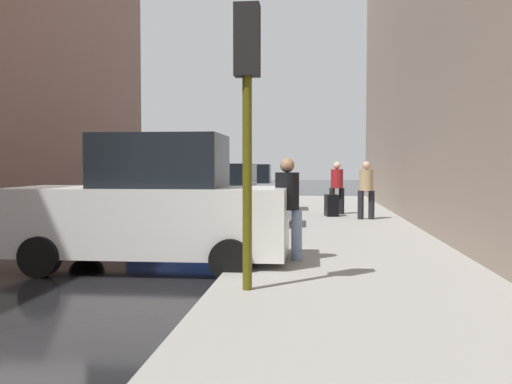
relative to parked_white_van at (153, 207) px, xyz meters
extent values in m
plane|color=black|center=(-2.65, 0.85, -1.03)|extent=(120.00, 120.00, 0.00)
cube|color=gray|center=(3.35, 0.85, -0.96)|extent=(4.00, 40.00, 0.15)
cube|color=silver|center=(-0.05, 0.00, -0.21)|extent=(4.61, 1.86, 1.10)
cube|color=black|center=(0.15, 0.00, 0.77)|extent=(2.08, 1.57, 0.90)
cylinder|color=black|center=(-1.54, 0.91, -0.71)|extent=(0.64, 0.22, 0.64)
cylinder|color=black|center=(-1.54, -0.93, -0.71)|extent=(0.64, 0.22, 0.64)
cylinder|color=black|center=(1.45, 0.92, -0.71)|extent=(0.64, 0.22, 0.64)
cylinder|color=black|center=(1.45, -0.92, -0.71)|extent=(0.64, 0.22, 0.64)
cube|color=navy|center=(-0.05, 5.81, -0.34)|extent=(4.23, 1.91, 0.84)
cube|color=black|center=(0.15, 5.81, 0.41)|extent=(1.92, 1.60, 0.70)
cylinder|color=black|center=(-1.43, 6.70, -0.71)|extent=(0.64, 0.23, 0.64)
cylinder|color=black|center=(-1.40, 4.86, -0.71)|extent=(0.64, 0.23, 0.64)
cylinder|color=black|center=(1.30, 6.75, -0.71)|extent=(0.64, 0.23, 0.64)
cylinder|color=black|center=(1.33, 4.91, -0.71)|extent=(0.64, 0.23, 0.64)
cube|color=#B7BABF|center=(-0.05, 11.36, -0.34)|extent=(4.27, 2.00, 0.84)
cube|color=black|center=(0.15, 11.37, 0.41)|extent=(1.95, 1.63, 0.70)
cylinder|color=black|center=(-1.45, 12.23, -0.71)|extent=(0.65, 0.24, 0.64)
cylinder|color=black|center=(-1.38, 10.39, -0.71)|extent=(0.65, 0.24, 0.64)
cylinder|color=black|center=(1.28, 12.33, -0.71)|extent=(0.65, 0.24, 0.64)
cylinder|color=black|center=(1.35, 10.49, -0.71)|extent=(0.65, 0.24, 0.64)
cylinder|color=red|center=(1.80, 6.93, -0.61)|extent=(0.22, 0.22, 0.55)
sphere|color=red|center=(1.80, 6.93, -0.28)|extent=(0.20, 0.20, 0.20)
cylinder|color=red|center=(1.64, 6.93, -0.58)|extent=(0.10, 0.09, 0.09)
cylinder|color=red|center=(1.96, 6.93, -0.58)|extent=(0.10, 0.09, 0.09)
cylinder|color=#514C0F|center=(1.85, -2.16, 0.92)|extent=(0.12, 0.12, 3.60)
cube|color=black|center=(1.85, -2.16, 2.27)|extent=(0.32, 0.24, 0.90)
sphere|color=red|center=(1.85, -2.02, 2.55)|extent=(0.14, 0.14, 0.14)
sphere|color=yellow|center=(1.85, -2.02, 2.27)|extent=(0.14, 0.14, 0.14)
sphere|color=green|center=(1.85, -2.02, 1.99)|extent=(0.14, 0.14, 0.14)
cylinder|color=black|center=(3.28, 9.46, -0.46)|extent=(0.21, 0.21, 0.85)
cylinder|color=black|center=(3.59, 9.53, -0.46)|extent=(0.21, 0.21, 0.85)
cylinder|color=#A51E23|center=(3.43, 9.49, 0.28)|extent=(0.48, 0.48, 0.62)
sphere|color=beige|center=(3.43, 9.49, 0.71)|extent=(0.24, 0.24, 0.24)
cylinder|color=#728CB2|center=(2.41, 0.16, -0.46)|extent=(0.20, 0.20, 0.85)
cylinder|color=#728CB2|center=(2.09, 0.13, -0.46)|extent=(0.20, 0.20, 0.85)
cylinder|color=black|center=(2.25, 0.15, 0.28)|extent=(0.44, 0.44, 0.62)
sphere|color=#997051|center=(2.25, 0.15, 0.71)|extent=(0.24, 0.24, 0.24)
cylinder|color=black|center=(4.38, 7.76, -0.46)|extent=(0.20, 0.20, 0.85)
cylinder|color=black|center=(4.06, 7.73, -0.46)|extent=(0.20, 0.20, 0.85)
cylinder|color=tan|center=(4.22, 7.75, 0.28)|extent=(0.44, 0.44, 0.62)
sphere|color=tan|center=(4.22, 7.75, 0.71)|extent=(0.24, 0.24, 0.24)
cube|color=black|center=(3.23, 8.71, -0.54)|extent=(0.45, 0.61, 0.68)
cylinder|color=#333333|center=(3.23, 8.71, -0.02)|extent=(0.02, 0.02, 0.36)
camera|label=1|loc=(2.70, -9.31, 0.70)|focal=40.00mm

